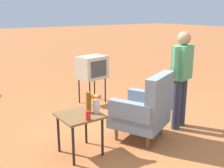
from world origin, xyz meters
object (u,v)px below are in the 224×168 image
at_px(tv_on_stand, 92,68).
at_px(bottle_tall_amber, 89,103).
at_px(soda_can_red, 88,115).
at_px(flower_vase, 96,102).
at_px(side_table, 80,120).
at_px(armchair, 146,109).
at_px(person_standing, 181,74).

distance_m(tv_on_stand, bottle_tall_amber, 2.17).
xyz_separation_m(bottle_tall_amber, soda_can_red, (0.13, 0.21, -0.09)).
bearing_deg(bottle_tall_amber, flower_vase, 151.11).
distance_m(side_table, tv_on_stand, 2.24).
distance_m(armchair, tv_on_stand, 2.02).
relative_size(person_standing, flower_vase, 6.19).
bearing_deg(tv_on_stand, side_table, 54.18).
xyz_separation_m(side_table, bottle_tall_amber, (-0.13, 0.02, 0.23)).
distance_m(tv_on_stand, person_standing, 2.06).
xyz_separation_m(armchair, person_standing, (-0.78, -0.01, 0.44)).
height_order(soda_can_red, flower_vase, flower_vase).
bearing_deg(person_standing, soda_can_red, 1.91).
xyz_separation_m(side_table, flower_vase, (-0.22, 0.08, 0.23)).
bearing_deg(bottle_tall_amber, person_standing, 174.89).
xyz_separation_m(tv_on_stand, soda_can_red, (1.30, 2.04, -0.13)).
height_order(tv_on_stand, person_standing, person_standing).
bearing_deg(armchair, soda_can_red, 3.02).
height_order(bottle_tall_amber, flower_vase, bottle_tall_amber).
bearing_deg(side_table, soda_can_red, 89.65).
bearing_deg(tv_on_stand, armchair, 82.80).
distance_m(tv_on_stand, flower_vase, 2.17).
bearing_deg(flower_vase, armchair, 172.66).
bearing_deg(bottle_tall_amber, side_table, -10.49).
relative_size(armchair, person_standing, 0.65).
bearing_deg(person_standing, side_table, -5.51).
height_order(side_table, flower_vase, flower_vase).
bearing_deg(armchair, person_standing, -179.61).
xyz_separation_m(person_standing, bottle_tall_amber, (1.70, -0.15, -0.20)).
relative_size(armchair, flower_vase, 4.00).
relative_size(tv_on_stand, flower_vase, 3.89).
xyz_separation_m(armchair, bottle_tall_amber, (0.92, -0.16, 0.24)).
bearing_deg(bottle_tall_amber, soda_can_red, 57.65).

